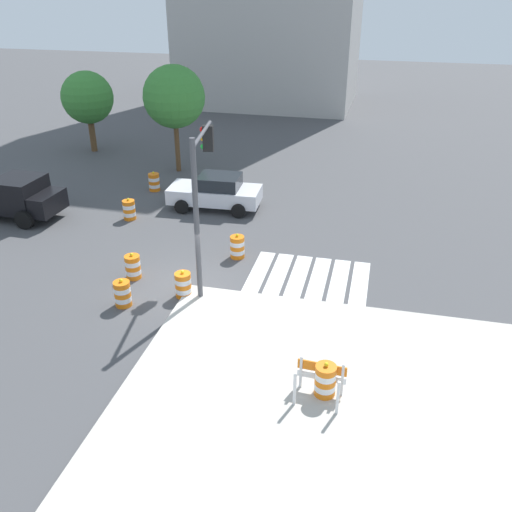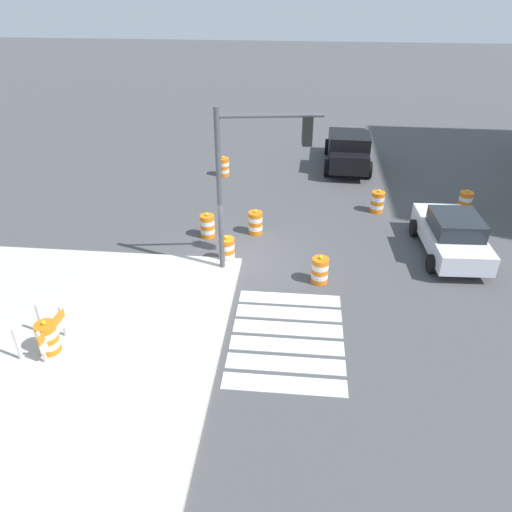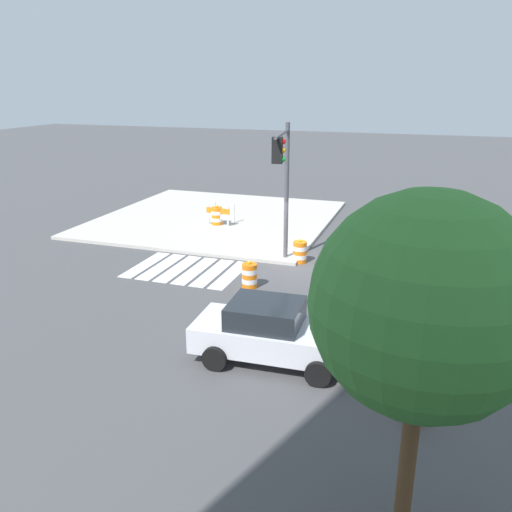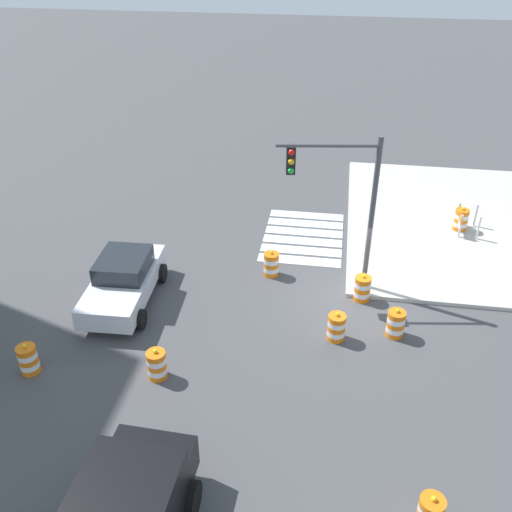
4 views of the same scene
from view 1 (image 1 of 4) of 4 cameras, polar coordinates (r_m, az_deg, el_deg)
The scene contains 16 objects.
ground_plane at distance 19.84m, azimuth -6.84°, elevation -3.36°, with size 120.00×120.00×0.00m, color #474749.
sidewalk_corner at distance 14.08m, azimuth 9.03°, elevation -18.22°, with size 12.00×12.00×0.15m, color #BCB7AD.
crosswalk_stripes at distance 20.50m, azimuth 5.46°, elevation -2.16°, with size 4.35×3.20×0.02m.
sports_car at distance 26.29m, azimuth -4.17°, elevation 6.64°, with size 4.37×2.28×1.63m.
pickup_truck at distance 27.54m, azimuth -24.07°, elevation 5.61°, with size 5.21×2.48×1.92m.
traffic_barrel_near_corner at distance 25.74m, azimuth -12.98°, elevation 4.68°, with size 0.56×0.56×1.02m.
traffic_barrel_crosswalk_end at distance 19.05m, azimuth -13.63°, elevation -3.80°, with size 0.56×0.56×1.02m.
traffic_barrel_median_near at distance 29.04m, azimuth -10.49°, elevation 7.53°, with size 0.56×0.56×1.02m.
traffic_barrel_median_far at distance 19.19m, azimuth -7.54°, elevation -2.97°, with size 0.56×0.56×1.02m.
traffic_barrel_far_curb at distance 21.64m, azimuth -1.94°, elevation 0.95°, with size 0.56×0.56×1.02m.
traffic_barrel_lane_center at distance 20.66m, azimuth -12.61°, elevation -1.10°, with size 0.56×0.56×1.02m.
traffic_barrel_on_sidewalk at distance 14.80m, azimuth 7.17°, elevation -12.61°, with size 0.56×0.56×1.02m.
construction_barricade at distance 14.69m, azimuth 6.69°, elevation -12.32°, with size 1.30×0.86×1.00m.
traffic_light_pole at distance 18.50m, azimuth -5.71°, elevation 7.78°, with size 0.76×3.27×5.50m.
street_tree_streetside_near at distance 30.99m, azimuth -8.48°, elevation 15.96°, with size 3.34×3.34×5.80m.
street_tree_streetside_mid at distance 36.16m, azimuth -17.04°, elevation 15.38°, with size 3.12×3.12×4.87m.
Camera 1 is at (6.20, -15.95, 10.04)m, focal length 38.68 mm.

